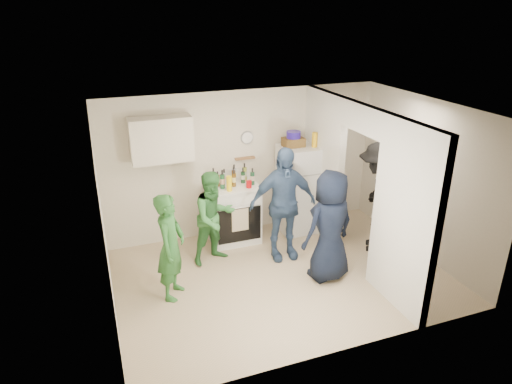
{
  "coord_description": "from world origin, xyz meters",
  "views": [
    {
      "loc": [
        -2.37,
        -5.34,
        3.78
      ],
      "look_at": [
        -0.26,
        0.4,
        1.25
      ],
      "focal_mm": 32.0,
      "sensor_mm": 36.0,
      "label": 1
    }
  ],
  "objects_px": {
    "stove": "(233,213)",
    "person_nook": "(377,197)",
    "wicker_basket": "(293,142)",
    "person_navy": "(330,226)",
    "blue_bowl": "(294,135)",
    "person_green_center": "(214,218)",
    "person_denim": "(283,204)",
    "fridge": "(298,189)",
    "person_green_left": "(171,247)",
    "yellow_cup_stack_top": "(315,140)"
  },
  "relations": [
    {
      "from": "stove",
      "to": "yellow_cup_stack_top",
      "type": "bearing_deg",
      "value": -5.26
    },
    {
      "from": "stove",
      "to": "person_nook",
      "type": "xyz_separation_m",
      "value": [
        2.09,
        -1.07,
        0.41
      ]
    },
    {
      "from": "stove",
      "to": "person_green_center",
      "type": "height_order",
      "value": "person_green_center"
    },
    {
      "from": "blue_bowl",
      "to": "person_nook",
      "type": "xyz_separation_m",
      "value": [
        1.0,
        -1.09,
        -0.85
      ]
    },
    {
      "from": "person_navy",
      "to": "person_nook",
      "type": "bearing_deg",
      "value": -166.72
    },
    {
      "from": "person_green_left",
      "to": "person_nook",
      "type": "distance_m",
      "value": 3.38
    },
    {
      "from": "wicker_basket",
      "to": "person_green_left",
      "type": "height_order",
      "value": "wicker_basket"
    },
    {
      "from": "wicker_basket",
      "to": "person_denim",
      "type": "height_order",
      "value": "person_denim"
    },
    {
      "from": "person_green_left",
      "to": "fridge",
      "type": "bearing_deg",
      "value": -34.56
    },
    {
      "from": "wicker_basket",
      "to": "blue_bowl",
      "type": "distance_m",
      "value": 0.13
    },
    {
      "from": "blue_bowl",
      "to": "yellow_cup_stack_top",
      "type": "bearing_deg",
      "value": -25.11
    },
    {
      "from": "person_nook",
      "to": "person_navy",
      "type": "bearing_deg",
      "value": -33.85
    },
    {
      "from": "yellow_cup_stack_top",
      "to": "person_nook",
      "type": "relative_size",
      "value": 0.14
    },
    {
      "from": "person_navy",
      "to": "person_nook",
      "type": "xyz_separation_m",
      "value": [
        1.14,
        0.53,
        0.07
      ]
    },
    {
      "from": "wicker_basket",
      "to": "person_green_center",
      "type": "xyz_separation_m",
      "value": [
        -1.57,
        -0.58,
        -0.89
      ]
    },
    {
      "from": "blue_bowl",
      "to": "person_green_center",
      "type": "relative_size",
      "value": 0.16
    },
    {
      "from": "person_green_left",
      "to": "person_navy",
      "type": "bearing_deg",
      "value": -69.84
    },
    {
      "from": "blue_bowl",
      "to": "person_green_left",
      "type": "height_order",
      "value": "blue_bowl"
    },
    {
      "from": "fridge",
      "to": "blue_bowl",
      "type": "xyz_separation_m",
      "value": [
        -0.1,
        0.05,
        0.98
      ]
    },
    {
      "from": "person_green_center",
      "to": "yellow_cup_stack_top",
      "type": "bearing_deg",
      "value": -3.94
    },
    {
      "from": "stove",
      "to": "person_green_center",
      "type": "distance_m",
      "value": 0.77
    },
    {
      "from": "person_navy",
      "to": "person_nook",
      "type": "height_order",
      "value": "person_nook"
    },
    {
      "from": "stove",
      "to": "wicker_basket",
      "type": "bearing_deg",
      "value": 1.05
    },
    {
      "from": "fridge",
      "to": "person_navy",
      "type": "bearing_deg",
      "value": -98.79
    },
    {
      "from": "stove",
      "to": "person_navy",
      "type": "xyz_separation_m",
      "value": [
        0.95,
        -1.61,
        0.33
      ]
    },
    {
      "from": "person_green_left",
      "to": "person_green_center",
      "type": "distance_m",
      "value": 1.07
    },
    {
      "from": "stove",
      "to": "wicker_basket",
      "type": "relative_size",
      "value": 2.87
    },
    {
      "from": "person_denim",
      "to": "person_navy",
      "type": "relative_size",
      "value": 1.09
    },
    {
      "from": "blue_bowl",
      "to": "person_denim",
      "type": "bearing_deg",
      "value": -122.66
    },
    {
      "from": "blue_bowl",
      "to": "person_green_center",
      "type": "xyz_separation_m",
      "value": [
        -1.57,
        -0.58,
        -1.02
      ]
    },
    {
      "from": "fridge",
      "to": "person_green_center",
      "type": "xyz_separation_m",
      "value": [
        -1.67,
        -0.53,
        -0.03
      ]
    },
    {
      "from": "person_green_left",
      "to": "person_green_center",
      "type": "relative_size",
      "value": 1.03
    },
    {
      "from": "fridge",
      "to": "person_green_center",
      "type": "distance_m",
      "value": 1.75
    },
    {
      "from": "person_navy",
      "to": "blue_bowl",
      "type": "bearing_deg",
      "value": -106.82
    },
    {
      "from": "blue_bowl",
      "to": "person_nook",
      "type": "relative_size",
      "value": 0.13
    },
    {
      "from": "wicker_basket",
      "to": "person_nook",
      "type": "xyz_separation_m",
      "value": [
        1.0,
        -1.09,
        -0.72
      ]
    },
    {
      "from": "yellow_cup_stack_top",
      "to": "person_nook",
      "type": "height_order",
      "value": "person_nook"
    },
    {
      "from": "person_green_center",
      "to": "blue_bowl",
      "type": "bearing_deg",
      "value": 3.54
    },
    {
      "from": "wicker_basket",
      "to": "person_denim",
      "type": "bearing_deg",
      "value": -122.66
    },
    {
      "from": "person_green_center",
      "to": "person_navy",
      "type": "bearing_deg",
      "value": -53.09
    },
    {
      "from": "wicker_basket",
      "to": "person_green_center",
      "type": "height_order",
      "value": "wicker_basket"
    },
    {
      "from": "blue_bowl",
      "to": "person_green_left",
      "type": "distance_m",
      "value": 2.87
    },
    {
      "from": "person_green_left",
      "to": "person_navy",
      "type": "xyz_separation_m",
      "value": [
        2.22,
        -0.33,
        0.07
      ]
    },
    {
      "from": "wicker_basket",
      "to": "person_green_center",
      "type": "relative_size",
      "value": 0.24
    },
    {
      "from": "person_denim",
      "to": "person_nook",
      "type": "distance_m",
      "value": 1.55
    },
    {
      "from": "person_green_left",
      "to": "person_denim",
      "type": "xyz_separation_m",
      "value": [
        1.83,
        0.47,
        0.15
      ]
    },
    {
      "from": "blue_bowl",
      "to": "person_green_left",
      "type": "xyz_separation_m",
      "value": [
        -2.37,
        -1.29,
        -0.99
      ]
    },
    {
      "from": "person_green_left",
      "to": "person_navy",
      "type": "distance_m",
      "value": 2.25
    },
    {
      "from": "blue_bowl",
      "to": "person_green_center",
      "type": "height_order",
      "value": "blue_bowl"
    },
    {
      "from": "person_navy",
      "to": "wicker_basket",
      "type": "bearing_deg",
      "value": -106.82
    }
  ]
}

